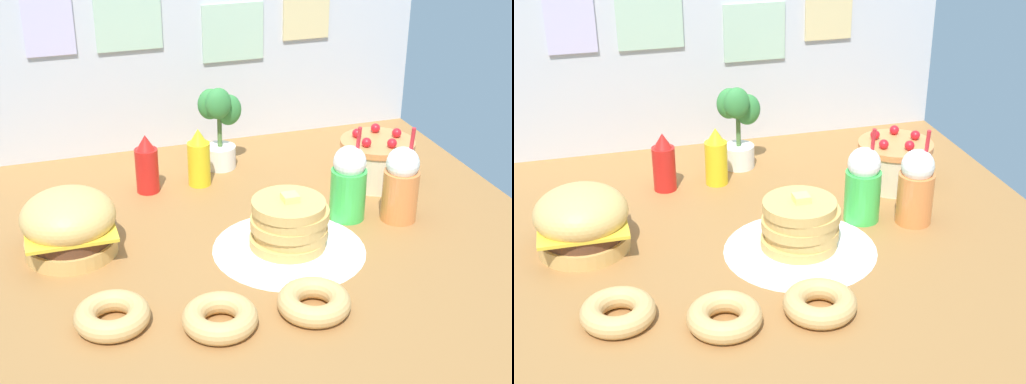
# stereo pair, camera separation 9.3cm
# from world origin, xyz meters

# --- Properties ---
(ground_plane) EXTENTS (2.01, 1.74, 0.02)m
(ground_plane) POSITION_xyz_m (0.00, 0.00, -0.01)
(ground_plane) COLOR #9E6B38
(back_wall) EXTENTS (2.01, 0.04, 0.80)m
(back_wall) POSITION_xyz_m (0.00, 0.86, 0.41)
(back_wall) COLOR silver
(back_wall) RESTS_ON ground_plane
(doily_mat) EXTENTS (0.49, 0.49, 0.00)m
(doily_mat) POSITION_xyz_m (0.12, -0.10, 0.00)
(doily_mat) COLOR white
(doily_mat) RESTS_ON ground_plane
(burger) EXTENTS (0.29, 0.29, 0.21)m
(burger) POSITION_xyz_m (-0.54, 0.10, 0.10)
(burger) COLOR #DBA859
(burger) RESTS_ON ground_plane
(pancake_stack) EXTENTS (0.38, 0.38, 0.19)m
(pancake_stack) POSITION_xyz_m (0.12, -0.10, 0.08)
(pancake_stack) COLOR white
(pancake_stack) RESTS_ON doily_mat
(layer_cake) EXTENTS (0.28, 0.28, 0.20)m
(layer_cake) POSITION_xyz_m (0.60, 0.28, 0.09)
(layer_cake) COLOR beige
(layer_cake) RESTS_ON ground_plane
(ketchup_bottle) EXTENTS (0.08, 0.08, 0.22)m
(ketchup_bottle) POSITION_xyz_m (-0.23, 0.46, 0.10)
(ketchup_bottle) COLOR red
(ketchup_bottle) RESTS_ON ground_plane
(mustard_bottle) EXTENTS (0.08, 0.08, 0.22)m
(mustard_bottle) POSITION_xyz_m (-0.04, 0.46, 0.10)
(mustard_bottle) COLOR yellow
(mustard_bottle) RESTS_ON ground_plane
(cream_soda_cup) EXTENTS (0.12, 0.12, 0.33)m
(cream_soda_cup) POSITION_xyz_m (0.38, 0.05, 0.13)
(cream_soda_cup) COLOR green
(cream_soda_cup) RESTS_ON ground_plane
(orange_float_cup) EXTENTS (0.12, 0.12, 0.33)m
(orange_float_cup) POSITION_xyz_m (0.54, -0.01, 0.13)
(orange_float_cup) COLOR orange
(orange_float_cup) RESTS_ON ground_plane
(donut_pink_glaze) EXTENTS (0.21, 0.21, 0.06)m
(donut_pink_glaze) POSITION_xyz_m (-0.47, -0.32, 0.03)
(donut_pink_glaze) COLOR tan
(donut_pink_glaze) RESTS_ON ground_plane
(donut_chocolate) EXTENTS (0.21, 0.21, 0.06)m
(donut_chocolate) POSITION_xyz_m (-0.20, -0.42, 0.03)
(donut_chocolate) COLOR tan
(donut_chocolate) RESTS_ON ground_plane
(donut_vanilla) EXTENTS (0.21, 0.21, 0.06)m
(donut_vanilla) POSITION_xyz_m (0.07, -0.43, 0.03)
(donut_vanilla) COLOR tan
(donut_vanilla) RESTS_ON ground_plane
(potted_plant) EXTENTS (0.16, 0.13, 0.34)m
(potted_plant) POSITION_xyz_m (0.08, 0.58, 0.18)
(potted_plant) COLOR white
(potted_plant) RESTS_ON ground_plane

